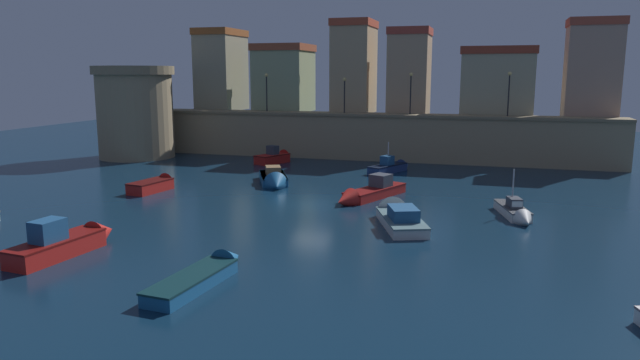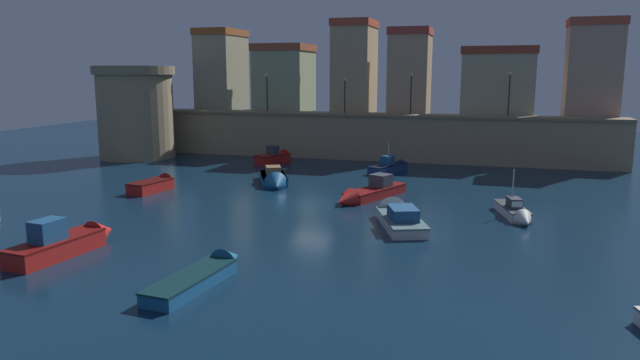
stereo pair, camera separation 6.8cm
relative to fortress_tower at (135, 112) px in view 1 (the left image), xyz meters
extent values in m
plane|color=#0C2338|center=(22.26, -14.80, -4.41)|extent=(111.76, 111.76, 0.00)
cube|color=#9E8966|center=(22.26, 5.10, -2.36)|extent=(43.52, 2.56, 4.09)
cube|color=#817053|center=(22.26, 5.10, -0.20)|extent=(43.52, 2.86, 0.24)
cube|color=gray|center=(4.68, 9.25, 3.58)|extent=(3.82, 5.73, 7.81)
cube|color=brown|center=(4.68, 9.25, 7.84)|extent=(3.97, 5.96, 0.70)
cube|color=#98A477|center=(11.83, 9.11, 2.76)|extent=(5.20, 5.45, 6.16)
cube|color=#9D4B2F|center=(11.83, 9.11, 6.19)|extent=(5.41, 5.67, 0.70)
cube|color=tan|center=(19.33, 8.93, 3.87)|extent=(3.69, 5.09, 8.39)
cube|color=#B2452D|center=(19.33, 8.93, 8.42)|extent=(3.84, 5.30, 0.70)
cube|color=tan|center=(24.92, 8.42, 3.43)|extent=(3.76, 4.08, 7.49)
cube|color=#AB3F30|center=(24.92, 8.42, 7.52)|extent=(3.91, 4.24, 0.70)
cube|color=tan|center=(33.08, 8.78, 2.50)|extent=(6.43, 4.78, 5.65)
cube|color=#9B3B28|center=(33.08, 8.78, 5.68)|extent=(6.69, 4.98, 0.70)
cube|color=tan|center=(41.02, 8.11, 3.66)|extent=(4.43, 3.46, 7.96)
cube|color=#AB4833|center=(41.02, 8.11, 7.99)|extent=(4.61, 3.60, 0.70)
cylinder|color=#9E8966|center=(0.00, 0.00, -0.46)|extent=(7.06, 7.06, 7.89)
cylinder|color=#867556|center=(0.00, 0.00, 3.89)|extent=(7.63, 7.63, 0.80)
cylinder|color=black|center=(11.49, 5.10, 1.60)|extent=(0.12, 0.12, 3.36)
sphere|color=#F9D172|center=(11.49, 5.10, 3.43)|extent=(0.32, 0.32, 0.32)
cylinder|color=black|center=(19.34, 5.10, 1.41)|extent=(0.12, 0.12, 2.98)
sphere|color=#F9D172|center=(19.34, 5.10, 3.05)|extent=(0.32, 0.32, 0.32)
cylinder|color=black|center=(25.55, 5.10, 1.64)|extent=(0.12, 0.12, 3.45)
sphere|color=#F9D172|center=(25.55, 5.10, 3.52)|extent=(0.32, 0.32, 0.32)
cylinder|color=black|center=(34.08, 5.10, 1.68)|extent=(0.12, 0.12, 3.51)
sphere|color=#F9D172|center=(34.08, 5.10, 3.58)|extent=(0.32, 0.32, 0.32)
cube|color=red|center=(14.63, -28.22, -3.99)|extent=(1.92, 4.66, 0.84)
cone|color=red|center=(14.93, -25.38, -3.99)|extent=(1.51, 1.41, 1.38)
cube|color=#670F0C|center=(14.63, -28.22, -3.61)|extent=(1.96, 4.76, 0.08)
cube|color=navy|center=(14.59, -28.60, -3.09)|extent=(1.10, 1.47, 0.96)
cube|color=red|center=(10.54, -14.35, -4.02)|extent=(1.92, 3.42, 0.78)
cone|color=red|center=(10.86, -12.35, -4.02)|extent=(1.49, 1.11, 1.37)
cube|color=#470D0B|center=(10.54, -14.35, -3.67)|extent=(1.96, 3.49, 0.08)
cube|color=red|center=(25.70, -11.65, -4.09)|extent=(3.39, 5.46, 0.63)
cone|color=red|center=(24.42, -14.70, -4.09)|extent=(1.81, 1.82, 1.38)
cube|color=#660D0C|center=(25.70, -11.65, -3.81)|extent=(3.46, 5.57, 0.08)
cube|color=#333842|center=(25.95, -11.06, -3.37)|extent=(1.55, 1.55, 0.81)
cube|color=#195689|center=(17.37, -8.66, -4.10)|extent=(3.51, 4.72, 0.61)
cone|color=#195689|center=(18.55, -11.14, -4.10)|extent=(2.08, 1.84, 1.72)
cube|color=#0E293D|center=(17.37, -8.66, -3.84)|extent=(3.58, 4.82, 0.08)
cube|color=olive|center=(17.41, -8.75, -3.48)|extent=(1.58, 1.74, 0.63)
cube|color=silver|center=(28.51, -18.77, -4.12)|extent=(3.47, 5.25, 0.57)
cone|color=silver|center=(27.40, -15.88, -4.12)|extent=(2.12, 1.91, 1.74)
cube|color=slate|center=(28.51, -18.77, -3.88)|extent=(3.54, 5.35, 0.08)
cube|color=navy|center=(28.67, -19.19, -3.52)|extent=(1.95, 2.28, 0.63)
cube|color=#99B7C6|center=(28.32, -18.29, -3.49)|extent=(1.15, 0.49, 0.38)
cube|color=silver|center=(34.22, -14.33, -4.13)|extent=(2.06, 3.95, 0.55)
cone|color=silver|center=(34.83, -16.62, -4.13)|extent=(1.31, 1.30, 1.08)
cube|color=#53565B|center=(34.22, -14.33, -3.90)|extent=(2.10, 4.03, 0.08)
cube|color=#333842|center=(34.29, -14.60, -3.59)|extent=(0.92, 1.23, 0.54)
cube|color=#99B7C6|center=(34.43, -15.13, -3.56)|extent=(0.59, 0.21, 0.33)
cylinder|color=#B2B2B7|center=(34.19, -14.22, -2.80)|extent=(0.08, 0.08, 2.12)
cube|color=red|center=(13.90, 0.11, -4.00)|extent=(2.63, 3.54, 0.81)
cone|color=red|center=(14.70, 1.95, -4.00)|extent=(1.65, 1.38, 1.40)
cube|color=#520F0C|center=(13.90, 0.11, -3.64)|extent=(2.69, 3.61, 0.08)
cube|color=#333842|center=(13.93, 0.18, -3.21)|extent=(1.16, 1.05, 0.79)
cube|color=#99B7C6|center=(14.08, 0.52, -3.17)|extent=(0.80, 0.39, 0.47)
cube|color=navy|center=(24.79, -1.89, -4.08)|extent=(2.77, 4.10, 0.66)
cone|color=navy|center=(25.87, 0.37, -4.08)|extent=(1.48, 1.48, 1.11)
cube|color=black|center=(24.79, -1.89, -3.79)|extent=(2.82, 4.18, 0.08)
cube|color=navy|center=(24.76, -1.95, -3.38)|extent=(1.13, 1.22, 0.74)
cube|color=#99B7C6|center=(24.97, -1.51, -3.34)|extent=(0.67, 0.36, 0.44)
cylinder|color=#B2B2B7|center=(24.81, -1.84, -2.82)|extent=(0.08, 0.08, 1.86)
cube|color=#195689|center=(22.28, -29.98, -4.12)|extent=(1.73, 4.70, 0.57)
cone|color=#195689|center=(22.55, -27.10, -4.12)|extent=(1.37, 1.40, 1.25)
cube|color=#0D2C31|center=(22.28, -29.98, -3.88)|extent=(1.77, 4.79, 0.08)
sphere|color=red|center=(27.46, -14.53, -4.41)|extent=(0.58, 0.58, 0.58)
camera|label=1|loc=(32.92, -48.78, 3.66)|focal=32.81mm
camera|label=2|loc=(32.98, -48.76, 3.66)|focal=32.81mm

